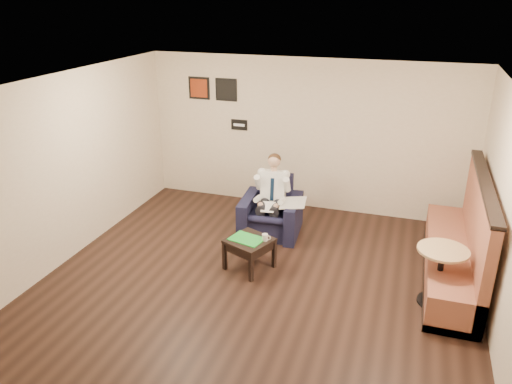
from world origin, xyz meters
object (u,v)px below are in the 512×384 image
(armchair, at_px, (271,207))
(smartphone, at_px, (260,236))
(green_folder, at_px, (247,239))
(banquette, at_px, (456,230))
(side_table, at_px, (249,254))
(cafe_table, at_px, (439,277))
(coffee_mug, at_px, (265,237))
(seated_man, at_px, (269,201))

(armchair, bearing_deg, smartphone, -86.89)
(green_folder, height_order, banquette, banquette)
(side_table, distance_m, cafe_table, 2.65)
(side_table, height_order, coffee_mug, coffee_mug)
(smartphone, bearing_deg, cafe_table, 27.64)
(coffee_mug, bearing_deg, banquette, 13.60)
(side_table, bearing_deg, banquette, 13.40)
(seated_man, height_order, green_folder, seated_man)
(green_folder, bearing_deg, smartphone, 43.40)
(cafe_table, bearing_deg, seated_man, 155.86)
(armchair, bearing_deg, side_table, -93.04)
(banquette, bearing_deg, armchair, 168.93)
(banquette, distance_m, cafe_table, 0.85)
(coffee_mug, bearing_deg, side_table, -168.94)
(armchair, xyz_separation_m, cafe_table, (2.68, -1.32, -0.06))
(coffee_mug, distance_m, smartphone, 0.15)
(coffee_mug, relative_size, cafe_table, 0.13)
(smartphone, relative_size, banquette, 0.05)
(seated_man, relative_size, green_folder, 2.68)
(seated_man, height_order, smartphone, seated_man)
(smartphone, bearing_deg, armchair, 130.44)
(banquette, xyz_separation_m, cafe_table, (-0.18, -0.76, -0.34))
(coffee_mug, bearing_deg, green_folder, -168.94)
(armchair, relative_size, cafe_table, 1.20)
(smartphone, xyz_separation_m, cafe_table, (2.53, -0.22, -0.08))
(banquette, bearing_deg, coffee_mug, -166.40)
(armchair, relative_size, banquette, 0.33)
(seated_man, distance_m, banquette, 2.89)
(seated_man, distance_m, green_folder, 1.13)
(armchair, xyz_separation_m, side_table, (0.04, -1.24, -0.23))
(coffee_mug, xyz_separation_m, cafe_table, (2.42, -0.13, -0.13))
(green_folder, bearing_deg, cafe_table, -1.64)
(armchair, distance_m, coffee_mug, 1.22)
(coffee_mug, bearing_deg, cafe_table, -3.04)
(armchair, xyz_separation_m, banquette, (2.87, -0.56, 0.28))
(seated_man, bearing_deg, green_folder, -95.31)
(seated_man, relative_size, coffee_mug, 12.68)
(cafe_table, bearing_deg, armchair, 153.81)
(green_folder, bearing_deg, coffee_mug, 11.06)
(armchair, bearing_deg, banquette, -15.77)
(coffee_mug, xyz_separation_m, smartphone, (-0.11, 0.09, -0.05))
(seated_man, xyz_separation_m, cafe_table, (2.67, -1.20, -0.24))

